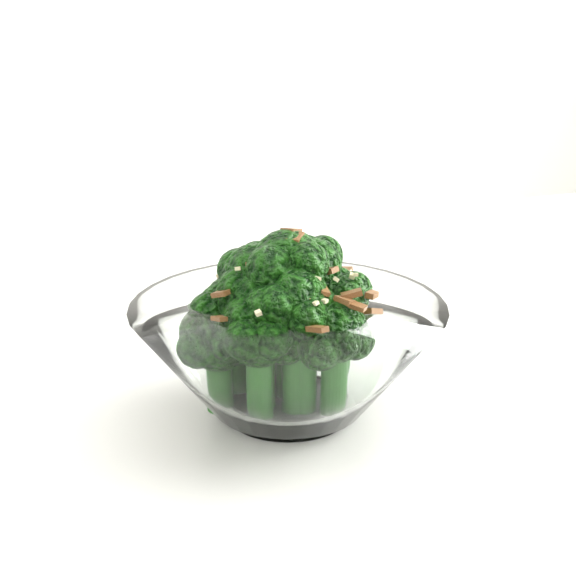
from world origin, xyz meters
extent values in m
cube|color=white|center=(0.06, -0.15, 0.73)|extent=(1.32, 1.00, 0.04)
cylinder|color=white|center=(0.53, 0.29, 0.35)|extent=(0.04, 0.04, 0.71)
cylinder|color=white|center=(0.02, -0.22, 0.75)|extent=(0.08, 0.08, 0.01)
cylinder|color=#1D5516|center=(0.02, -0.22, 0.80)|extent=(0.02, 0.02, 0.07)
sphere|color=#174E0E|center=(0.02, -0.22, 0.84)|extent=(0.04, 0.04, 0.04)
cylinder|color=#1D5516|center=(0.03, -0.20, 0.79)|extent=(0.02, 0.02, 0.07)
sphere|color=#174E0E|center=(0.03, -0.20, 0.84)|extent=(0.04, 0.04, 0.04)
cylinder|color=#1D5516|center=(0.00, -0.21, 0.79)|extent=(0.02, 0.02, 0.06)
sphere|color=#174E0E|center=(0.00, -0.21, 0.84)|extent=(0.04, 0.04, 0.04)
cylinder|color=#1D5516|center=(0.02, -0.24, 0.79)|extent=(0.02, 0.02, 0.06)
sphere|color=#174E0E|center=(0.02, -0.24, 0.83)|extent=(0.04, 0.04, 0.04)
cylinder|color=#1D5516|center=(0.05, -0.22, 0.79)|extent=(0.02, 0.02, 0.05)
sphere|color=#174E0E|center=(0.05, -0.22, 0.82)|extent=(0.04, 0.04, 0.04)
cylinder|color=#1D5516|center=(-0.01, -0.20, 0.78)|extent=(0.02, 0.02, 0.05)
sphere|color=#174E0E|center=(-0.01, -0.20, 0.82)|extent=(0.04, 0.04, 0.04)
cylinder|color=#1D5516|center=(0.04, -0.25, 0.78)|extent=(0.02, 0.02, 0.04)
sphere|color=#174E0E|center=(0.04, -0.25, 0.81)|extent=(0.04, 0.04, 0.04)
cylinder|color=#1D5516|center=(0.00, -0.24, 0.78)|extent=(0.02, 0.02, 0.04)
sphere|color=#174E0E|center=(0.00, -0.24, 0.81)|extent=(0.04, 0.04, 0.04)
cylinder|color=#1D5516|center=(0.06, -0.19, 0.78)|extent=(0.02, 0.02, 0.04)
sphere|color=#174E0E|center=(0.06, -0.19, 0.80)|extent=(0.03, 0.03, 0.03)
cylinder|color=#1D5516|center=(-0.02, -0.22, 0.78)|extent=(0.02, 0.02, 0.03)
sphere|color=#174E0E|center=(-0.02, -0.22, 0.80)|extent=(0.04, 0.04, 0.04)
cylinder|color=#1D5516|center=(0.03, -0.18, 0.78)|extent=(0.02, 0.02, 0.04)
sphere|color=#174E0E|center=(0.03, -0.18, 0.81)|extent=(0.03, 0.03, 0.03)
cylinder|color=#1D5516|center=(0.03, -0.24, 0.78)|extent=(0.02, 0.02, 0.05)
sphere|color=#174E0E|center=(0.03, -0.24, 0.81)|extent=(0.04, 0.04, 0.04)
cylinder|color=#1D5516|center=(0.00, -0.23, 0.79)|extent=(0.02, 0.02, 0.06)
sphere|color=#174E0E|center=(0.00, -0.23, 0.83)|extent=(0.04, 0.04, 0.04)
cube|color=brown|center=(0.05, -0.25, 0.83)|extent=(0.01, 0.01, 0.00)
cube|color=brown|center=(0.04, -0.21, 0.85)|extent=(0.01, 0.01, 0.01)
cube|color=brown|center=(0.06, -0.18, 0.83)|extent=(0.01, 0.01, 0.01)
cube|color=brown|center=(0.02, -0.20, 0.85)|extent=(0.01, 0.01, 0.01)
cube|color=brown|center=(0.03, -0.22, 0.86)|extent=(0.01, 0.01, 0.00)
cube|color=brown|center=(0.02, -0.18, 0.84)|extent=(0.01, 0.01, 0.01)
cube|color=brown|center=(-0.01, -0.20, 0.84)|extent=(0.01, 0.01, 0.01)
cube|color=brown|center=(0.06, -0.19, 0.83)|extent=(0.01, 0.01, 0.00)
cube|color=brown|center=(-0.02, -0.23, 0.83)|extent=(0.01, 0.01, 0.01)
cube|color=brown|center=(0.04, -0.20, 0.85)|extent=(0.01, 0.01, 0.01)
cube|color=brown|center=(-0.01, -0.20, 0.84)|extent=(0.01, 0.01, 0.01)
cube|color=brown|center=(0.05, -0.24, 0.84)|extent=(0.01, 0.01, 0.01)
cube|color=brown|center=(0.02, -0.22, 0.86)|extent=(0.01, 0.01, 0.01)
cube|color=brown|center=(-0.01, -0.20, 0.84)|extent=(0.01, 0.01, 0.01)
cube|color=brown|center=(0.03, -0.25, 0.84)|extent=(0.01, 0.01, 0.01)
cube|color=brown|center=(0.04, -0.20, 0.84)|extent=(0.01, 0.01, 0.01)
cube|color=brown|center=(0.02, -0.17, 0.83)|extent=(0.01, 0.01, 0.00)
cube|color=brown|center=(0.01, -0.17, 0.83)|extent=(0.01, 0.01, 0.01)
cube|color=brown|center=(-0.02, -0.24, 0.82)|extent=(0.01, 0.01, 0.01)
cube|color=brown|center=(0.00, -0.19, 0.84)|extent=(0.01, 0.01, 0.01)
cube|color=brown|center=(-0.01, -0.19, 0.84)|extent=(0.01, 0.01, 0.01)
cube|color=brown|center=(0.06, -0.19, 0.83)|extent=(0.01, 0.01, 0.00)
cube|color=brown|center=(0.05, -0.18, 0.84)|extent=(0.01, 0.01, 0.00)
cube|color=brown|center=(-0.01, -0.18, 0.83)|extent=(0.01, 0.01, 0.01)
cube|color=brown|center=(0.07, -0.24, 0.82)|extent=(0.01, 0.01, 0.01)
cube|color=brown|center=(0.00, -0.18, 0.83)|extent=(0.01, 0.01, 0.00)
cube|color=brown|center=(0.05, -0.25, 0.83)|extent=(0.01, 0.01, 0.01)
cube|color=brown|center=(0.03, -0.27, 0.83)|extent=(0.01, 0.01, 0.01)
cube|color=brown|center=(0.07, -0.24, 0.83)|extent=(0.01, 0.01, 0.01)
cube|color=brown|center=(0.00, -0.22, 0.85)|extent=(0.01, 0.01, 0.01)
cube|color=brown|center=(0.04, -0.24, 0.84)|extent=(0.01, 0.01, 0.01)
cube|color=brown|center=(0.02, -0.21, 0.87)|extent=(0.01, 0.01, 0.01)
cube|color=brown|center=(0.00, -0.22, 0.85)|extent=(0.01, 0.01, 0.01)
cube|color=brown|center=(0.04, -0.23, 0.85)|extent=(0.01, 0.01, 0.01)
cube|color=brown|center=(0.03, -0.20, 0.85)|extent=(0.01, 0.01, 0.00)
cube|color=brown|center=(0.05, -0.20, 0.84)|extent=(0.01, 0.01, 0.01)
cube|color=beige|center=(0.03, -0.21, 0.86)|extent=(0.01, 0.01, 0.00)
cube|color=beige|center=(0.03, -0.21, 0.86)|extent=(0.01, 0.01, 0.01)
cube|color=beige|center=(0.00, -0.19, 0.84)|extent=(0.00, 0.00, 0.00)
cube|color=beige|center=(0.00, -0.25, 0.84)|extent=(0.01, 0.00, 0.00)
cube|color=beige|center=(0.05, -0.18, 0.83)|extent=(0.01, 0.01, 0.00)
cube|color=beige|center=(-0.01, -0.22, 0.85)|extent=(0.00, 0.00, 0.00)
cube|color=beige|center=(0.03, -0.24, 0.85)|extent=(0.01, 0.00, 0.00)
cube|color=beige|center=(0.02, -0.20, 0.86)|extent=(0.00, 0.00, 0.00)
cube|color=beige|center=(0.06, -0.22, 0.84)|extent=(0.00, 0.00, 0.00)
cube|color=beige|center=(0.00, -0.26, 0.83)|extent=(0.00, 0.00, 0.00)
cube|color=beige|center=(0.01, -0.19, 0.85)|extent=(0.00, 0.00, 0.00)
cube|color=beige|center=(0.02, -0.19, 0.85)|extent=(0.00, 0.01, 0.00)
cube|color=beige|center=(0.03, -0.26, 0.84)|extent=(0.00, 0.00, 0.00)
cube|color=beige|center=(0.00, -0.18, 0.84)|extent=(0.00, 0.00, 0.00)
cube|color=beige|center=(0.00, -0.17, 0.83)|extent=(0.01, 0.01, 0.00)
cube|color=beige|center=(0.06, -0.20, 0.83)|extent=(0.00, 0.00, 0.00)
cube|color=beige|center=(0.06, -0.22, 0.84)|extent=(0.00, 0.00, 0.00)
cube|color=beige|center=(0.05, -0.24, 0.84)|extent=(0.00, 0.00, 0.00)
cube|color=beige|center=(0.04, -0.25, 0.84)|extent=(0.00, 0.00, 0.00)
cube|color=beige|center=(0.02, -0.25, 0.84)|extent=(0.00, 0.00, 0.00)
cube|color=beige|center=(-0.02, -0.20, 0.83)|extent=(0.00, 0.00, 0.00)
cube|color=beige|center=(0.03, -0.19, 0.85)|extent=(0.00, 0.01, 0.00)
cube|color=beige|center=(0.04, -0.21, 0.85)|extent=(0.00, 0.00, 0.00)
camera|label=1|loc=(-0.06, -0.66, 0.98)|focal=50.00mm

